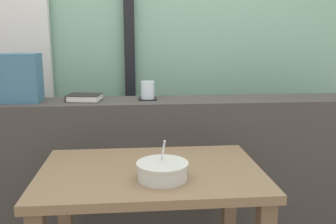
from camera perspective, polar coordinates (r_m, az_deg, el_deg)
The scene contains 10 objects.
outdoor_backdrop at distance 2.65m, azimuth -2.83°, elevation 15.06°, with size 4.80×0.08×2.80m, color #84B293.
curtain_left_panel at distance 2.67m, azimuth -23.59°, elevation 10.87°, with size 0.56×0.06×2.50m, color silver.
window_divider_post at distance 2.57m, azimuth -5.95°, elevation 12.88°, with size 0.07×0.05×2.60m, color black.
dark_console_ledge at distance 2.21m, azimuth -1.90°, elevation -9.57°, with size 2.80×0.29×0.89m, color #423D38.
breakfast_table at distance 1.60m, azimuth -2.61°, elevation -13.29°, with size 0.90×0.60×0.71m.
coaster_square at distance 2.10m, azimuth -3.11°, elevation 1.99°, with size 0.10×0.10×0.01m, color black.
juice_glass at distance 2.09m, azimuth -3.12°, elevation 3.23°, with size 0.07×0.07×0.10m.
closed_book at distance 2.10m, azimuth -12.66°, elevation 2.16°, with size 0.20×0.16×0.04m.
throw_pillow at distance 2.17m, azimuth -23.03°, elevation 4.78°, with size 0.32×0.14×0.26m, color #426B84.
soup_bowl at distance 1.43m, azimuth -0.85°, elevation -8.95°, with size 0.20×0.20×0.16m.
Camera 1 is at (-0.12, -1.50, 1.25)m, focal length 39.97 mm.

